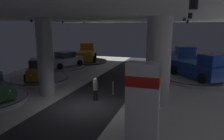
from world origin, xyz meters
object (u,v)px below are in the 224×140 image
(pickup_truck_deep_right, at_px, (181,57))
(display_platform_far_right, at_px, (197,79))
(display_platform_far_left, at_px, (65,68))
(visitor_walking_near, at_px, (95,88))
(display_platform_deep_left, at_px, (87,61))
(column_left, at_px, (45,57))
(display_platform_deep_right, at_px, (180,66))
(display_car_far_left, at_px, (65,60))
(display_platform_mid_left, at_px, (40,79))
(brand_sign_pylon, at_px, (142,114))
(pickup_truck_far_right, at_px, (200,68))
(column_right, at_px, (158,61))
(display_car_mid_left, at_px, (39,69))
(pickup_truck_deep_left, at_px, (87,53))

(pickup_truck_deep_right, bearing_deg, display_platform_far_right, -76.94)
(display_platform_far_left, distance_m, visitor_walking_near, 11.51)
(display_platform_deep_left, xyz_separation_m, visitor_walking_near, (7.22, -14.47, 0.76))
(column_left, distance_m, visitor_walking_near, 4.29)
(display_platform_deep_right, relative_size, display_platform_far_left, 1.19)
(display_car_far_left, xyz_separation_m, display_platform_mid_left, (0.59, -5.50, -0.94))
(brand_sign_pylon, height_order, pickup_truck_far_right, brand_sign_pylon)
(display_car_far_left, relative_size, display_platform_deep_left, 0.80)
(brand_sign_pylon, distance_m, display_platform_deep_left, 23.43)
(column_right, distance_m, display_platform_deep_right, 13.86)
(display_car_far_left, bearing_deg, display_car_mid_left, -83.99)
(brand_sign_pylon, xyz_separation_m, pickup_truck_deep_left, (-11.50, 20.70, -0.75))
(column_left, relative_size, pickup_truck_deep_left, 0.97)
(pickup_truck_deep_right, xyz_separation_m, pickup_truck_far_right, (1.67, -6.56, -0.02))
(display_platform_far_left, bearing_deg, display_car_far_left, 68.68)
(display_platform_mid_left, relative_size, display_platform_deep_left, 0.88)
(display_car_mid_left, bearing_deg, visitor_walking_near, -26.28)
(brand_sign_pylon, bearing_deg, display_car_far_left, 128.03)
(pickup_truck_deep_right, xyz_separation_m, display_platform_deep_left, (-12.56, 0.38, -1.17))
(display_platform_far_right, xyz_separation_m, display_platform_mid_left, (-13.57, -4.45, -0.02))
(display_car_far_left, xyz_separation_m, pickup_truck_deep_left, (0.04, 5.95, 0.07))
(display_car_far_left, bearing_deg, pickup_truck_far_right, -5.16)
(display_car_mid_left, relative_size, pickup_truck_deep_left, 0.79)
(display_car_far_left, bearing_deg, display_platform_deep_left, 88.53)
(display_platform_deep_right, bearing_deg, pickup_truck_deep_right, -73.85)
(display_platform_mid_left, bearing_deg, display_platform_deep_left, 92.30)
(display_platform_far_right, xyz_separation_m, visitor_walking_near, (-6.80, -7.78, 0.71))
(display_platform_far_left, xyz_separation_m, display_platform_deep_left, (0.16, 5.67, -0.05))
(column_left, height_order, display_platform_deep_left, column_left)
(display_platform_far_left, xyz_separation_m, display_platform_mid_left, (0.60, -5.47, -0.02))
(display_platform_deep_right, bearing_deg, display_platform_deep_left, 179.69)
(display_car_mid_left, bearing_deg, display_platform_deep_left, 92.22)
(display_platform_deep_right, xyz_separation_m, display_car_far_left, (-12.61, -5.58, 0.92))
(brand_sign_pylon, xyz_separation_m, display_platform_mid_left, (-10.94, 9.25, -1.77))
(pickup_truck_far_right, bearing_deg, display_car_mid_left, -163.14)
(display_platform_far_right, relative_size, pickup_truck_far_right, 1.05)
(display_platform_deep_left, bearing_deg, pickup_truck_deep_left, 109.40)
(pickup_truck_deep_right, height_order, pickup_truck_deep_left, pickup_truck_deep_right)
(display_platform_deep_right, relative_size, display_car_mid_left, 1.25)
(display_car_far_left, bearing_deg, column_left, -68.00)
(display_platform_far_right, xyz_separation_m, pickup_truck_far_right, (0.20, -0.25, 1.09))
(display_platform_far_left, relative_size, pickup_truck_deep_left, 0.84)
(display_platform_far_left, bearing_deg, pickup_truck_deep_left, 89.53)
(pickup_truck_deep_left, bearing_deg, display_car_mid_left, -87.30)
(column_left, bearing_deg, visitor_walking_near, -2.60)
(pickup_truck_deep_right, distance_m, pickup_truck_deep_left, 12.68)
(pickup_truck_deep_right, bearing_deg, pickup_truck_far_right, -75.75)
(pickup_truck_deep_right, relative_size, display_platform_far_left, 1.19)
(brand_sign_pylon, relative_size, display_platform_far_right, 0.65)
(column_left, distance_m, display_car_far_left, 9.47)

